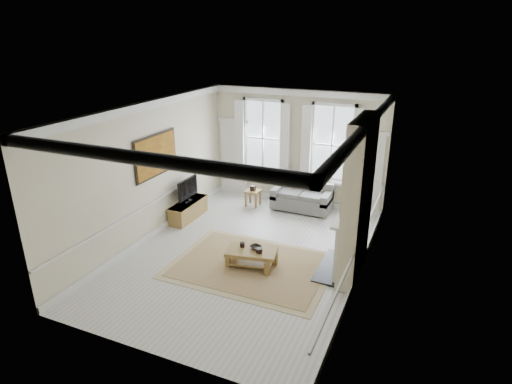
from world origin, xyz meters
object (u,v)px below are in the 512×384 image
at_px(side_table, 253,194).
at_px(tv_stand, 188,210).
at_px(sofa, 302,198).
at_px(coffee_table, 252,253).

height_order(side_table, tv_stand, same).
height_order(sofa, tv_stand, sofa).
relative_size(sofa, tv_stand, 1.22).
xyz_separation_m(sofa, side_table, (-1.43, -0.32, 0.04)).
distance_m(sofa, coffee_table, 3.54).
bearing_deg(side_table, sofa, 12.48).
bearing_deg(side_table, coffee_table, -66.71).
bearing_deg(side_table, tv_stand, -129.66).
xyz_separation_m(sofa, tv_stand, (-2.71, -1.86, -0.10)).
bearing_deg(sofa, tv_stand, -145.51).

